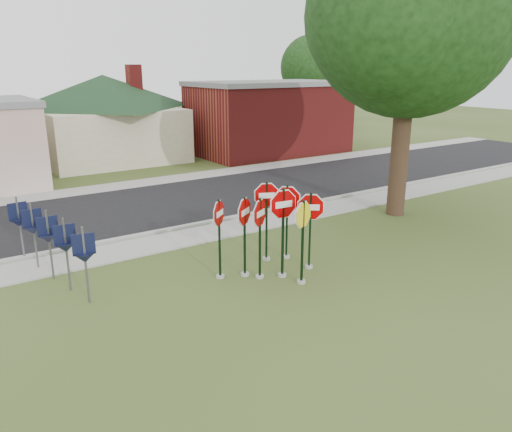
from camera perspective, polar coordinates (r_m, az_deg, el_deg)
ground at (r=13.47m, az=5.80°, el=-8.37°), size 120.00×120.00×0.00m
sidewalk_near at (r=17.70m, az=-5.65°, el=-2.00°), size 60.00×1.60×0.06m
road at (r=21.60m, az=-11.40°, el=1.18°), size 60.00×7.00×0.04m
sidewalk_far at (r=25.51m, az=-15.21°, el=3.33°), size 60.00×1.60×0.06m
curb at (r=18.53m, az=-7.14°, el=-1.06°), size 60.00×0.20×0.14m
stop_sign_center at (r=13.64m, az=3.11°, el=-0.41°), size 1.11×0.24×2.67m
stop_sign_yellow at (r=13.31m, az=5.37°, el=-1.81°), size 0.95×0.32×2.45m
stop_sign_left at (r=13.59m, az=0.45°, el=-1.36°), size 0.91×0.53×2.41m
stop_sign_right at (r=14.36m, az=6.22°, el=-0.48°), size 0.88×0.64×2.39m
stop_sign_back_right at (r=14.85m, az=1.22°, el=0.67°), size 0.95×0.45×2.56m
stop_sign_back_left at (r=13.73m, az=-1.31°, el=-1.12°), size 0.91×0.59×2.42m
stop_sign_far_right at (r=15.08m, az=3.57°, el=0.54°), size 0.81×0.77×2.43m
stop_sign_far_left at (r=13.63m, az=-4.22°, el=-1.52°), size 0.78×0.61×2.38m
route_sign_row at (r=14.71m, az=-22.60°, el=-2.30°), size 1.43×4.63×2.00m
building_house at (r=32.88m, az=-16.93°, el=12.48°), size 11.60×11.60×6.20m
building_brick at (r=34.34m, az=1.51°, el=11.25°), size 10.20×6.20×4.75m
oak_tree at (r=20.12m, az=17.37°, el=21.53°), size 11.28×10.68×11.47m
bg_tree_right at (r=46.26m, az=6.41°, el=16.52°), size 5.60×5.60×8.40m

